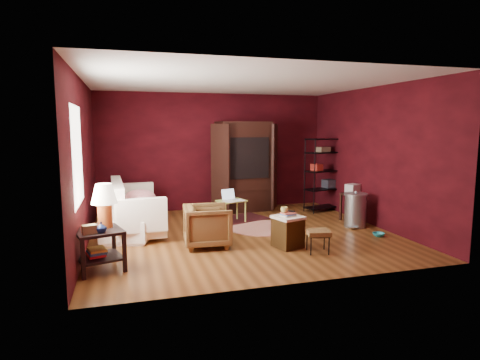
% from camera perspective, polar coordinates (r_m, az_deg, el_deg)
% --- Properties ---
extents(room, '(5.54, 5.04, 2.84)m').
position_cam_1_polar(room, '(7.34, 0.17, 2.89)').
color(room, brown).
rests_on(room, ground).
extents(sofa, '(1.14, 2.15, 0.81)m').
position_cam_1_polar(sofa, '(7.99, -14.58, -4.21)').
color(sofa, white).
rests_on(sofa, ground).
extents(armchair, '(0.75, 0.80, 0.77)m').
position_cam_1_polar(armchair, '(6.80, -4.66, -6.21)').
color(armchair, black).
rests_on(armchair, ground).
extents(pet_bowl_steel, '(0.23, 0.07, 0.22)m').
position_cam_1_polar(pet_bowl_steel, '(8.27, 15.75, -5.93)').
color(pet_bowl_steel, '#AAADB1').
rests_on(pet_bowl_steel, ground).
extents(pet_bowl_turquoise, '(0.21, 0.07, 0.21)m').
position_cam_1_polar(pet_bowl_turquoise, '(7.85, 19.13, -6.83)').
color(pet_bowl_turquoise, '#2ABBC7').
rests_on(pet_bowl_turquoise, ground).
extents(vase, '(0.19, 0.19, 0.14)m').
position_cam_1_polar(vase, '(5.77, -19.13, -6.41)').
color(vase, '#0D1842').
rests_on(vase, side_table).
extents(mug, '(0.15, 0.14, 0.12)m').
position_cam_1_polar(mug, '(6.69, 6.34, -4.12)').
color(mug, '#CEC465').
rests_on(mug, hamper).
extents(side_table, '(0.75, 0.75, 1.20)m').
position_cam_1_polar(side_table, '(5.99, -19.08, -5.17)').
color(side_table, black).
rests_on(side_table, ground).
extents(sofa_cushions, '(0.96, 2.19, 0.90)m').
position_cam_1_polar(sofa_cushions, '(7.97, -14.84, -3.98)').
color(sofa_cushions, white).
rests_on(sofa_cushions, sofa).
extents(hamper, '(0.54, 0.54, 0.61)m').
position_cam_1_polar(hamper, '(6.79, 6.83, -7.21)').
color(hamper, '#462A10').
rests_on(hamper, ground).
extents(footstool, '(0.43, 0.43, 0.37)m').
position_cam_1_polar(footstool, '(6.57, 11.04, -7.42)').
color(footstool, black).
rests_on(footstool, ground).
extents(rug_round, '(1.70, 1.70, 0.01)m').
position_cam_1_polar(rug_round, '(8.06, 3.08, -6.77)').
color(rug_round, beige).
rests_on(rug_round, ground).
extents(rug_oriental, '(1.33, 1.11, 0.01)m').
position_cam_1_polar(rug_oriental, '(8.78, -0.02, -5.52)').
color(rug_oriental, '#4B1418').
rests_on(rug_oriental, ground).
extents(laptop_desk, '(0.66, 0.57, 0.70)m').
position_cam_1_polar(laptop_desk, '(8.38, -1.26, -3.23)').
color(laptop_desk, '#B9D260').
rests_on(laptop_desk, ground).
extents(tv_armoire, '(1.67, 0.96, 2.13)m').
position_cam_1_polar(tv_armoire, '(9.53, 0.56, 2.19)').
color(tv_armoire, black).
rests_on(tv_armoire, ground).
extents(wire_shelving, '(0.91, 0.57, 1.74)m').
position_cam_1_polar(wire_shelving, '(9.71, 11.74, 1.20)').
color(wire_shelving, black).
rests_on(wire_shelving, ground).
extents(small_stand, '(0.51, 0.51, 0.79)m').
position_cam_1_polar(small_stand, '(8.93, 15.70, -1.83)').
color(small_stand, black).
rests_on(small_stand, ground).
extents(trash_can, '(0.56, 0.56, 0.74)m').
position_cam_1_polar(trash_can, '(8.40, 16.08, -4.10)').
color(trash_can, '#A5A9AD').
rests_on(trash_can, ground).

